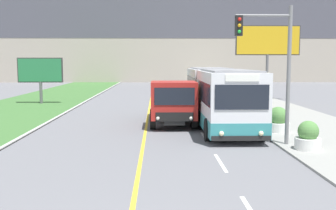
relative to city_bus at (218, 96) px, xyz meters
name	(u,v)px	position (x,y,z in m)	size (l,w,h in m)	color
apartment_block_background	(154,21)	(-3.96, 48.50, 8.99)	(80.00, 8.04, 21.08)	#A89E8E
city_bus	(218,96)	(0.00, 0.00, 0.00)	(2.62, 12.63, 3.06)	silver
dump_truck	(173,103)	(-2.53, -0.70, -0.32)	(2.42, 6.33, 2.43)	black
traffic_light_mast	(273,57)	(1.27, -5.97, 2.06)	(2.28, 0.32, 5.66)	slate
billboard_large	(268,43)	(6.30, 12.72, 3.52)	(5.63, 0.24, 6.59)	#59595B
billboard_small	(40,72)	(-12.91, 10.71, 1.09)	(3.65, 0.24, 3.77)	#59595B
planter_round_near	(308,137)	(2.42, -7.00, -0.99)	(0.99, 0.99, 1.11)	silver
planter_round_second	(278,121)	(2.45, -3.09, -0.95)	(1.14, 1.14, 1.20)	silver
planter_round_third	(257,111)	(2.45, 0.81, -0.99)	(0.98, 0.98, 1.11)	silver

